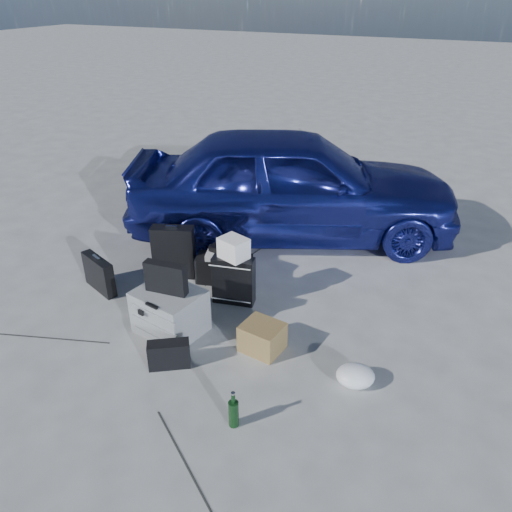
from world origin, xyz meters
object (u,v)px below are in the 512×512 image
at_px(car, 292,183).
at_px(briefcase, 99,274).
at_px(duffel_bag, 224,269).
at_px(cardboard_box, 262,337).
at_px(green_bottle, 233,410).
at_px(suitcase_left, 174,252).
at_px(pelican_case, 170,311).
at_px(suitcase_right, 234,280).

height_order(car, briefcase, car).
relative_size(duffel_bag, cardboard_box, 1.72).
bearing_deg(green_bottle, suitcase_left, 134.05).
distance_m(suitcase_left, green_bottle, 2.33).
bearing_deg(duffel_bag, briefcase, -163.38).
height_order(cardboard_box, green_bottle, green_bottle).
xyz_separation_m(pelican_case, cardboard_box, (0.91, 0.11, -0.08)).
distance_m(pelican_case, briefcase, 1.14).
relative_size(briefcase, suitcase_left, 0.82).
bearing_deg(suitcase_right, suitcase_left, 155.93).
distance_m(car, briefcase, 2.62).
bearing_deg(car, briefcase, 124.36).
relative_size(car, duffel_bag, 6.78).
bearing_deg(suitcase_left, cardboard_box, -48.82).
xyz_separation_m(pelican_case, duffel_bag, (0.03, 1.01, -0.06)).
bearing_deg(green_bottle, cardboard_box, 101.04).
bearing_deg(green_bottle, duffel_bag, 120.27).
bearing_deg(briefcase, suitcase_right, 37.50).
bearing_deg(duffel_bag, green_bottle, -75.79).
bearing_deg(cardboard_box, briefcase, 175.16).
bearing_deg(suitcase_left, duffel_bag, -7.79).
distance_m(cardboard_box, green_bottle, 0.92).
bearing_deg(cardboard_box, green_bottle, -78.96).
distance_m(car, suitcase_right, 1.82).
xyz_separation_m(pelican_case, green_bottle, (1.09, -0.79, -0.06)).
bearing_deg(cardboard_box, duffel_bag, 134.25).
distance_m(suitcase_left, cardboard_box, 1.64).
bearing_deg(green_bottle, briefcase, 153.86).
height_order(suitcase_right, cardboard_box, suitcase_right).
bearing_deg(cardboard_box, car, 105.59).
height_order(car, suitcase_left, car).
xyz_separation_m(car, suitcase_left, (-0.79, -1.58, -0.40)).
height_order(briefcase, cardboard_box, briefcase).
xyz_separation_m(car, green_bottle, (0.83, -3.25, -0.55)).
height_order(car, duffel_bag, car).
relative_size(suitcase_left, duffel_bag, 1.00).
distance_m(suitcase_right, duffel_bag, 0.44).
height_order(car, pelican_case, car).
xyz_separation_m(car, suitcase_right, (0.06, -1.77, -0.44)).
height_order(car, suitcase_right, car).
bearing_deg(suitcase_left, pelican_case, -79.67).
height_order(suitcase_right, green_bottle, suitcase_right).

